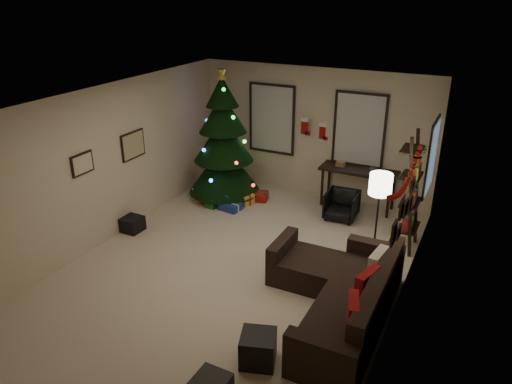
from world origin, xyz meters
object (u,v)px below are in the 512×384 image
sofa (342,295)px  desk_chair (342,205)px  desk (359,174)px  bookshelf (412,195)px  christmas_tree (223,145)px

sofa → desk_chair: bearing=107.5°
sofa → desk: (-0.77, 3.48, 0.45)m
sofa → desk: sofa is taller
sofa → bookshelf: bookshelf is taller
sofa → bookshelf: bearing=78.6°
desk_chair → bookshelf: bookshelf is taller
christmas_tree → sofa: size_ratio=1.05×
christmas_tree → desk_chair: (2.55, 0.09, -0.87)m
desk → christmas_tree: bearing=-164.6°
christmas_tree → desk: (2.66, 0.74, -0.43)m
desk → bookshelf: bearing=-45.6°
christmas_tree → bookshelf: (3.89, -0.51, -0.16)m
christmas_tree → desk_chair: size_ratio=4.93×
sofa → desk: bearing=102.5°
sofa → bookshelf: 2.39m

